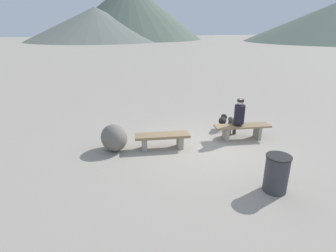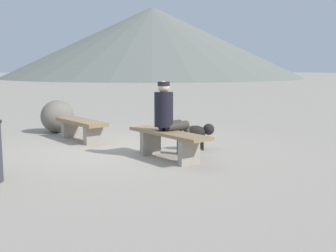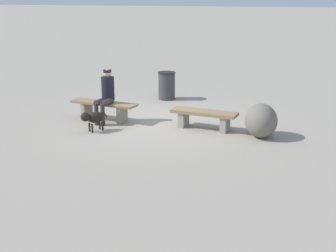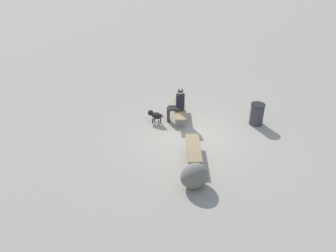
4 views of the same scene
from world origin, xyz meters
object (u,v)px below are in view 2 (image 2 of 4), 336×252
dog (198,132)px  bench_right (169,139)px  bench_left (81,126)px  seated_person (168,114)px  boulder (57,116)px

dog → bench_right: bearing=-133.4°
bench_left → seated_person: (2.52, 0.06, 0.45)m
bench_right → dog: bearing=107.8°
bench_left → bench_right: bench_right is taller
seated_person → dog: size_ratio=2.31×
bench_left → bench_right: 2.64m
bench_right → dog: (-0.16, 1.01, -0.00)m
bench_left → dog: dog is taller
bench_right → boulder: bearing=-176.2°
bench_left → bench_right: size_ratio=0.91×
bench_left → boulder: (-1.38, 0.29, 0.07)m
bench_right → seated_person: 0.46m
bench_right → boulder: size_ratio=2.09×
bench_right → dog: size_ratio=3.17×
seated_person → dog: (-0.03, 0.88, -0.42)m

